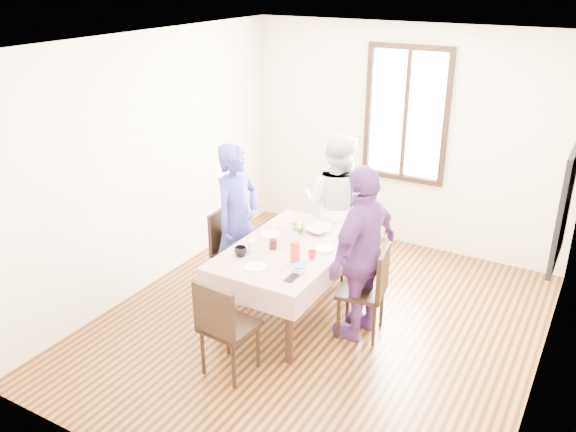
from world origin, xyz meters
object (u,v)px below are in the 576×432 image
(chair_near, at_px, (230,326))
(person_left, at_px, (237,221))
(person_right, at_px, (362,253))
(person_far, at_px, (337,206))
(chair_left, at_px, (237,252))
(chair_far, at_px, (336,236))
(dining_table, at_px, (290,281))
(chair_right, at_px, (362,291))

(chair_near, height_order, person_left, person_left)
(person_right, bearing_deg, person_far, -134.19)
(chair_left, bearing_deg, chair_far, 139.28)
(chair_left, relative_size, person_far, 0.55)
(person_far, distance_m, person_right, 1.22)
(chair_near, bearing_deg, dining_table, 94.14)
(person_left, bearing_deg, person_right, -86.99)
(chair_near, distance_m, person_left, 1.45)
(person_left, bearing_deg, chair_far, -31.65)
(chair_left, xyz_separation_m, person_right, (1.46, -0.10, 0.39))
(chair_left, height_order, person_right, person_right)
(person_left, bearing_deg, dining_table, -94.45)
(chair_near, bearing_deg, person_right, 60.88)
(dining_table, xyz_separation_m, person_left, (-0.72, 0.14, 0.45))
(dining_table, relative_size, chair_left, 1.68)
(chair_right, bearing_deg, person_far, 27.44)
(chair_near, distance_m, person_right, 1.37)
(chair_near, bearing_deg, person_left, 125.25)
(dining_table, xyz_separation_m, chair_far, (0.00, 1.05, 0.08))
(chair_far, bearing_deg, chair_left, 52.09)
(chair_far, xyz_separation_m, chair_near, (-0.00, -2.11, 0.00))
(person_left, distance_m, person_right, 1.45)
(dining_table, xyz_separation_m, chair_near, (-0.00, -1.05, 0.08))
(chair_left, bearing_deg, dining_table, 77.53)
(person_far, relative_size, person_right, 0.98)
(chair_left, height_order, person_far, person_far)
(dining_table, xyz_separation_m, person_right, (0.72, 0.05, 0.47))
(dining_table, height_order, chair_far, chair_far)
(chair_near, height_order, person_far, person_far)
(dining_table, height_order, chair_right, chair_right)
(person_right, bearing_deg, chair_near, -23.67)
(person_right, bearing_deg, person_left, -84.20)
(chair_near, xyz_separation_m, person_right, (0.72, 1.10, 0.39))
(dining_table, xyz_separation_m, chair_left, (-0.74, 0.14, 0.08))
(chair_right, bearing_deg, person_left, 76.74)
(chair_left, xyz_separation_m, chair_far, (0.74, 0.91, 0.00))
(chair_right, xyz_separation_m, person_far, (-0.74, 0.99, 0.37))
(chair_left, height_order, chair_near, same)
(chair_right, distance_m, chair_near, 1.33)
(person_left, height_order, person_far, person_far)
(person_left, xyz_separation_m, person_far, (0.72, 0.89, 0.01))
(chair_right, height_order, person_left, person_left)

